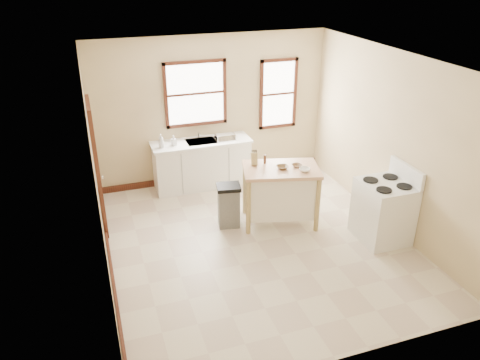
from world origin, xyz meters
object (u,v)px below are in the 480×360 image
(trash_bin, at_px, (229,206))
(kitchen_island, at_px, (280,195))
(dish_rack, at_px, (225,137))
(soap_bottle_b, at_px, (174,140))
(pepper_grinder, at_px, (265,159))
(bowl_a, at_px, (282,167))
(gas_stove, at_px, (384,204))
(bowl_b, at_px, (297,166))
(bowl_c, at_px, (304,170))
(soap_bottle_a, at_px, (161,141))
(knife_block, at_px, (254,159))

(trash_bin, bearing_deg, kitchen_island, -0.34)
(dish_rack, bearing_deg, soap_bottle_b, -178.18)
(soap_bottle_b, height_order, pepper_grinder, pepper_grinder)
(bowl_a, distance_m, gas_stove, 1.66)
(bowl_a, xyz_separation_m, bowl_b, (0.25, -0.00, -0.00))
(soap_bottle_b, bearing_deg, dish_rack, -17.26)
(dish_rack, distance_m, bowl_c, 2.04)
(pepper_grinder, xyz_separation_m, bowl_c, (0.47, -0.49, -0.05))
(soap_bottle_a, bearing_deg, bowl_a, -29.46)
(dish_rack, relative_size, bowl_b, 2.43)
(dish_rack, bearing_deg, gas_stove, -53.79)
(soap_bottle_b, height_order, dish_rack, soap_bottle_b)
(soap_bottle_b, distance_m, dish_rack, 0.97)
(bowl_b, distance_m, gas_stove, 1.47)
(soap_bottle_a, distance_m, pepper_grinder, 2.02)
(pepper_grinder, height_order, trash_bin, pepper_grinder)
(soap_bottle_a, relative_size, kitchen_island, 0.21)
(trash_bin, bearing_deg, soap_bottle_a, 127.85)
(kitchen_island, bearing_deg, pepper_grinder, 140.50)
(dish_rack, distance_m, bowl_b, 1.84)
(bowl_b, bearing_deg, kitchen_island, 172.80)
(soap_bottle_a, relative_size, bowl_c, 1.45)
(gas_stove, bearing_deg, soap_bottle_b, 135.47)
(dish_rack, xyz_separation_m, knife_block, (0.05, -1.42, 0.12))
(bowl_b, xyz_separation_m, bowl_c, (0.03, -0.21, 0.01))
(bowl_a, height_order, bowl_c, bowl_c)
(dish_rack, xyz_separation_m, bowl_b, (0.69, -1.70, 0.04))
(bowl_b, height_order, trash_bin, bowl_b)
(soap_bottle_a, distance_m, soap_bottle_b, 0.24)
(bowl_a, xyz_separation_m, bowl_c, (0.28, -0.21, 0.00))
(kitchen_island, bearing_deg, bowl_c, -25.08)
(bowl_a, xyz_separation_m, trash_bin, (-0.85, 0.18, -0.64))
(kitchen_island, height_order, trash_bin, kitchen_island)
(soap_bottle_a, height_order, bowl_a, soap_bottle_a)
(pepper_grinder, relative_size, bowl_c, 0.86)
(bowl_a, distance_m, bowl_b, 0.25)
(kitchen_island, bearing_deg, bowl_b, 7.38)
(dish_rack, distance_m, trash_bin, 1.68)
(knife_block, relative_size, gas_stove, 0.16)
(bowl_c, bearing_deg, bowl_b, 99.01)
(bowl_a, bearing_deg, trash_bin, 167.76)
(trash_bin, height_order, gas_stove, gas_stove)
(pepper_grinder, bearing_deg, bowl_a, -55.72)
(bowl_a, relative_size, gas_stove, 0.15)
(soap_bottle_b, bearing_deg, trash_bin, -86.25)
(kitchen_island, relative_size, bowl_a, 6.43)
(bowl_b, distance_m, bowl_c, 0.21)
(knife_block, height_order, trash_bin, knife_block)
(knife_block, distance_m, bowl_b, 0.69)
(dish_rack, distance_m, kitchen_island, 1.79)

